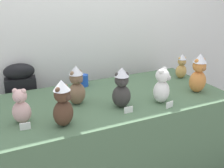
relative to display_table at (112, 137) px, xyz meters
name	(u,v)px	position (x,y,z in m)	size (l,w,h in m)	color
wall_back	(82,25)	(0.00, 0.71, 0.90)	(7.00, 0.08, 2.60)	white
display_table	(112,137)	(0.00, 0.00, 0.00)	(1.94, 0.93, 0.79)	#4C6B4C
instrument_case	(24,113)	(-0.66, 0.59, 0.12)	(0.29, 0.15, 1.01)	black
teddy_bear_mocha	(77,86)	(-0.31, 0.00, 0.55)	(0.18, 0.17, 0.32)	#7F6047
teddy_bear_blush	(21,107)	(-0.75, -0.14, 0.51)	(0.17, 0.16, 0.25)	beige
teddy_bear_charcoal	(122,88)	(-0.01, -0.20, 0.55)	(0.17, 0.16, 0.32)	#383533
teddy_bear_cocoa	(63,104)	(-0.50, -0.29, 0.56)	(0.19, 0.19, 0.33)	#4C3323
teddy_bear_honey	(182,66)	(0.84, 0.15, 0.52)	(0.13, 0.11, 0.25)	tan
teddy_bear_snow	(162,86)	(0.32, -0.26, 0.53)	(0.19, 0.19, 0.29)	white
teddy_bear_ginger	(198,74)	(0.74, -0.21, 0.56)	(0.17, 0.15, 0.35)	#D17F3D
party_cup_blue	(84,80)	(-0.12, 0.35, 0.45)	(0.08, 0.08, 0.11)	blue
name_card_front_left	(25,126)	(-0.75, -0.24, 0.42)	(0.07, 0.01, 0.05)	white
name_card_front_middle	(170,105)	(0.32, -0.37, 0.42)	(0.07, 0.01, 0.05)	white
name_card_front_right	(129,110)	(-0.01, -0.32, 0.42)	(0.07, 0.01, 0.05)	white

